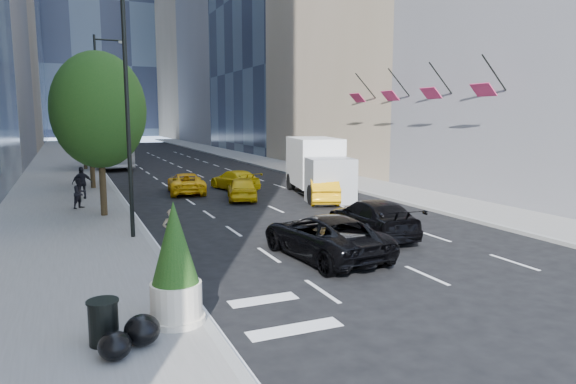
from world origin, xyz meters
name	(u,v)px	position (x,y,z in m)	size (l,w,h in m)	color
ground	(333,248)	(0.00, 0.00, 0.00)	(160.00, 160.00, 0.00)	black
sidewalk_left	(63,173)	(-9.00, 30.00, 0.07)	(6.00, 120.00, 0.15)	slate
sidewalk_right	(277,164)	(10.00, 30.00, 0.07)	(4.00, 120.00, 0.15)	slate
tower_right_far	(210,23)	(22.00, 98.00, 25.00)	(20.00, 24.00, 50.00)	gray
lamp_near	(131,86)	(-6.32, 4.00, 5.81)	(2.13, 0.22, 10.00)	black
lamp_far	(100,100)	(-6.32, 22.00, 5.81)	(2.13, 0.22, 10.00)	black
tree_near	(99,110)	(-7.20, 9.00, 4.97)	(4.20, 4.20, 7.46)	black
tree_mid	(89,106)	(-7.20, 19.00, 5.32)	(4.50, 4.50, 7.99)	black
tree_far	(83,117)	(-7.20, 32.00, 4.62)	(3.90, 3.90, 6.92)	black
traffic_signal	(89,121)	(-6.40, 40.00, 4.23)	(2.48, 0.53, 5.20)	black
facade_flags	(411,91)	(10.64, 10.00, 6.18)	(1.85, 13.30, 2.05)	black
skateboarder	(172,235)	(-5.60, 0.91, 0.78)	(0.57, 0.38, 1.57)	#8C7757
black_sedan_lincoln	(324,236)	(-0.89, -1.00, 0.74)	(2.44, 5.30, 1.47)	black
black_sedan_mercedes	(372,218)	(2.27, 1.00, 0.74)	(2.07, 5.08, 1.47)	black
taxi_a	(242,188)	(0.35, 11.50, 0.67)	(1.58, 3.92, 1.34)	gold
taxi_b	(323,189)	(4.20, 9.00, 0.71)	(1.50, 4.29, 1.41)	#E9A00C
taxi_c	(186,183)	(-2.00, 15.29, 0.63)	(2.08, 4.51, 1.25)	#FAB70D
taxi_d	(235,180)	(1.20, 15.50, 0.64)	(1.79, 4.41, 1.28)	yellow
city_bus	(113,148)	(-4.62, 35.28, 1.70)	(2.85, 12.17, 3.39)	silver
box_truck	(318,167)	(5.07, 11.31, 1.73)	(3.97, 7.47, 3.40)	silver
pedestrian_a	(80,193)	(-8.16, 11.36, 0.92)	(0.74, 0.58, 1.53)	black
pedestrian_b	(82,183)	(-7.96, 14.46, 1.05)	(1.05, 0.44, 1.79)	black
trash_can	(104,323)	(-8.17, -5.44, 0.59)	(0.58, 0.58, 0.88)	black
planter_shrub	(175,265)	(-6.60, -4.90, 1.45)	(1.14, 1.14, 2.74)	beige
garbage_bags	(132,336)	(-7.69, -5.96, 0.44)	(1.24, 1.19, 0.61)	black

